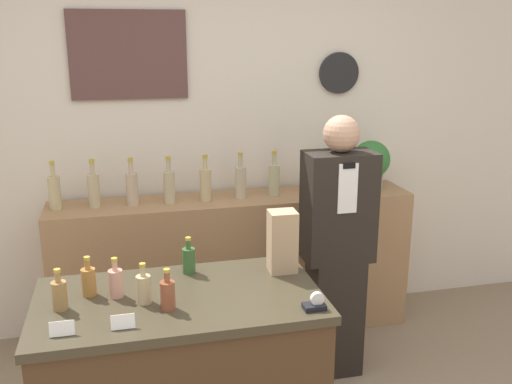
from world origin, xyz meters
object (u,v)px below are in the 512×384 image
at_px(shopkeeper, 337,250).
at_px(tape_dispenser, 315,304).
at_px(paper_bag, 282,241).
at_px(potted_plant, 371,163).

relative_size(shopkeeper, tape_dispenser, 17.49).
distance_m(shopkeeper, tape_dispenser, 1.05).
bearing_deg(paper_bag, shopkeeper, 47.37).
height_order(shopkeeper, tape_dispenser, shopkeeper).
bearing_deg(tape_dispenser, potted_plant, 58.73).
distance_m(shopkeeper, paper_bag, 0.77).
bearing_deg(shopkeeper, tape_dispenser, -116.42).
distance_m(paper_bag, tape_dispenser, 0.42).
relative_size(shopkeeper, potted_plant, 4.61).
xyz_separation_m(potted_plant, paper_bag, (-0.96, -1.13, -0.07)).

